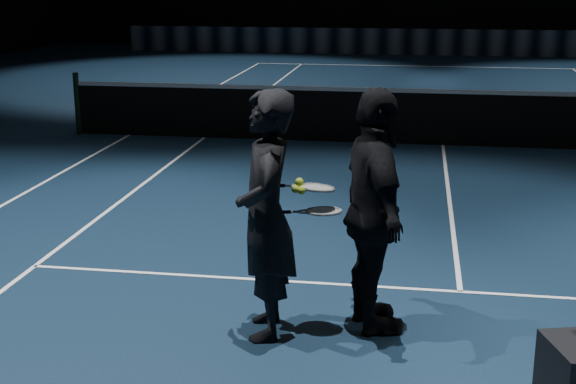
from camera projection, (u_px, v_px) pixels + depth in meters
name	position (u px, v px, depth m)	size (l,w,h in m)	color
floor	(443.00, 146.00, 13.34)	(36.00, 36.00, 0.00)	black
court_lines	(443.00, 146.00, 13.34)	(10.98, 23.78, 0.01)	white
net_post_left	(77.00, 104.00, 14.18)	(0.10, 0.10, 1.10)	black
net_mesh	(444.00, 120.00, 13.23)	(12.80, 0.02, 0.86)	black
net_tape	(446.00, 91.00, 13.10)	(12.80, 0.03, 0.07)	white
sponsor_backdrop	(433.00, 42.00, 27.98)	(22.00, 0.15, 0.90)	black
player_a	(266.00, 216.00, 6.19)	(0.72, 0.47, 1.96)	black
player_b	(374.00, 213.00, 6.27)	(1.15, 0.48, 1.96)	black
racket_lower	(324.00, 211.00, 6.22)	(0.68, 0.22, 0.03)	black
racket_upper	(317.00, 188.00, 6.21)	(0.68, 0.22, 0.03)	black
tennis_balls	(299.00, 187.00, 6.16)	(0.12, 0.10, 0.12)	#A2C028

